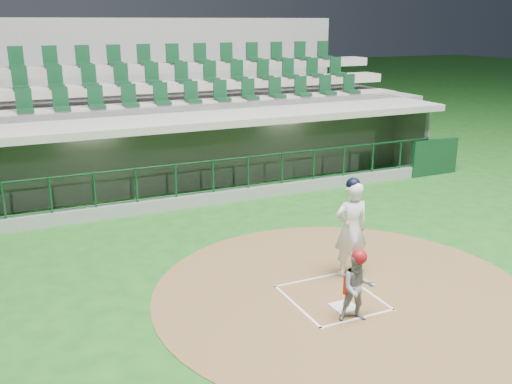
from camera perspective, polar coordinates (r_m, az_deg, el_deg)
ground at (r=11.08m, az=6.78°, el=-9.87°), size 120.00×120.00×0.00m
dirt_circle at (r=11.07m, az=8.67°, el=-9.93°), size 7.20×7.20×0.01m
home_plate at (r=10.55m, az=8.79°, el=-11.27°), size 0.43×0.43×0.02m
batter_box_chalk at (r=10.85m, az=7.61°, el=-10.42°), size 1.55×1.80×0.01m
dugout_structure at (r=17.60m, az=-5.68°, el=3.58°), size 16.40×3.70×3.00m
seating_deck at (r=20.32m, az=-9.28°, el=6.57°), size 17.00×6.72×5.15m
batter at (r=11.43m, az=9.48°, el=-3.55°), size 0.92×0.92×2.04m
catcher at (r=9.91m, az=10.12°, el=-9.22°), size 0.71×0.63×1.30m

